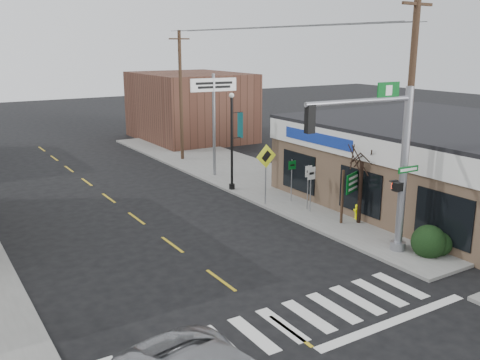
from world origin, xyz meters
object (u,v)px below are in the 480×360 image
utility_pole_far (181,95)px  traffic_signal_pole (390,155)px  utility_pole_near (408,120)px  guide_sign (353,187)px  bare_tree (363,150)px  dance_center_sign (214,99)px  fire_hydrant (357,211)px  lamp_post (233,134)px

utility_pole_far → traffic_signal_pole: bearing=-95.1°
traffic_signal_pole → utility_pole_near: 1.61m
guide_sign → utility_pole_far: 16.62m
bare_tree → utility_pole_far: bearing=92.5°
dance_center_sign → bare_tree: 11.50m
guide_sign → bare_tree: size_ratio=0.58×
bare_tree → utility_pole_far: size_ratio=0.49×
utility_pole_far → guide_sign: bearing=-90.0°
fire_hydrant → dance_center_sign: size_ratio=0.12×
fire_hydrant → utility_pole_near: size_ratio=0.07×
guide_sign → utility_pole_far: size_ratio=0.28×
lamp_post → utility_pole_near: utility_pole_near is taller
guide_sign → dance_center_sign: dance_center_sign is taller
traffic_signal_pole → lamp_post: 11.21m
fire_hydrant → dance_center_sign: bearing=97.2°
guide_sign → dance_center_sign: bearing=72.4°
dance_center_sign → utility_pole_near: utility_pole_near is taller
bare_tree → utility_pole_near: size_ratio=0.43×
guide_sign → lamp_post: 7.95m
fire_hydrant → dance_center_sign: 11.87m
guide_sign → lamp_post: bearing=80.1°
traffic_signal_pole → bare_tree: size_ratio=1.54×
lamp_post → utility_pole_far: utility_pole_far is taller
guide_sign → utility_pole_near: (-0.57, -3.33, 3.47)m
dance_center_sign → bare_tree: bearing=-78.6°
traffic_signal_pole → bare_tree: traffic_signal_pole is taller
fire_hydrant → dance_center_sign: dance_center_sign is taller
traffic_signal_pole → lamp_post: bearing=93.1°
bare_tree → utility_pole_far: (-0.72, 16.69, 1.13)m
guide_sign → utility_pole_far: (-0.57, 16.36, 2.87)m
traffic_signal_pole → utility_pole_far: utility_pole_far is taller
lamp_post → dance_center_sign: dance_center_sign is taller
traffic_signal_pole → guide_sign: size_ratio=2.67×
utility_pole_far → bare_tree: bearing=-89.5°
traffic_signal_pole → utility_pole_near: (1.08, 0.22, 1.18)m
dance_center_sign → guide_sign: bearing=-79.2°
lamp_post → dance_center_sign: bearing=64.9°
bare_tree → utility_pole_near: utility_pole_near is taller
traffic_signal_pole → dance_center_sign: (0.69, 14.59, 0.78)m
traffic_signal_pole → lamp_post: (-0.06, 11.18, -0.81)m
lamp_post → utility_pole_far: 8.92m
guide_sign → utility_pole_near: utility_pole_near is taller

